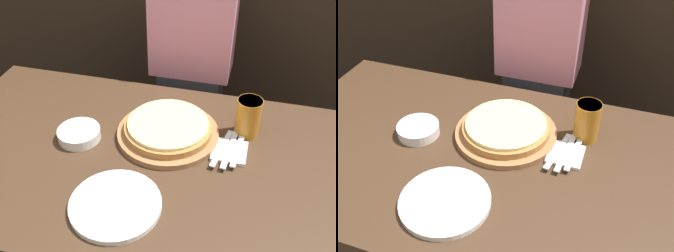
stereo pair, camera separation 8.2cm
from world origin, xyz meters
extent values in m
cube|color=#3D2819|center=(0.00, 0.00, 0.36)|extent=(1.49, 0.83, 0.72)
cylinder|color=#99663D|center=(0.03, 0.12, 0.73)|extent=(0.34, 0.34, 0.02)
cylinder|color=#A87038|center=(0.03, 0.12, 0.76)|extent=(0.29, 0.29, 0.02)
cylinder|color=#EAD184|center=(0.03, 0.12, 0.77)|extent=(0.27, 0.27, 0.01)
cylinder|color=#B7701E|center=(0.28, 0.20, 0.79)|extent=(0.08, 0.08, 0.14)
cylinder|color=white|center=(0.28, 0.20, 0.85)|extent=(0.08, 0.08, 0.02)
cylinder|color=silver|center=(-0.04, -0.21, 0.73)|extent=(0.26, 0.26, 0.02)
cylinder|color=silver|center=(-0.26, 0.03, 0.74)|extent=(0.14, 0.14, 0.04)
cube|color=white|center=(0.24, 0.09, 0.73)|extent=(0.11, 0.11, 0.01)
cube|color=silver|center=(0.21, 0.09, 0.74)|extent=(0.05, 0.19, 0.00)
cube|color=silver|center=(0.24, 0.09, 0.74)|extent=(0.04, 0.19, 0.00)
cube|color=silver|center=(0.26, 0.09, 0.74)|extent=(0.03, 0.16, 0.00)
cube|color=#33333D|center=(0.01, 0.62, 0.35)|extent=(0.27, 0.20, 0.70)
cube|color=pink|center=(0.01, 0.62, 0.91)|extent=(0.34, 0.20, 0.42)
camera|label=1|loc=(0.28, -0.87, 1.57)|focal=42.00mm
camera|label=2|loc=(0.36, -0.85, 1.57)|focal=42.00mm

